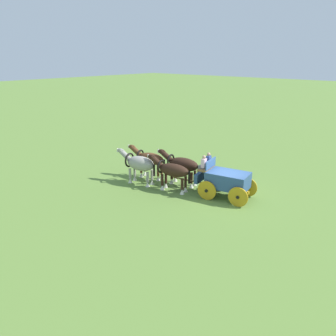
{
  "coord_description": "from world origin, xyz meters",
  "views": [
    {
      "loc": [
        -9.94,
        17.1,
        8.45
      ],
      "look_at": [
        4.26,
        0.69,
        1.2
      ],
      "focal_mm": 36.27,
      "sensor_mm": 36.0,
      "label": 1
    }
  ],
  "objects_px": {
    "draft_horse_lead_near": "(139,164)",
    "draft_horse_lead_off": "(149,159)",
    "draft_horse_rear_near": "(172,171)",
    "draft_horse_rear_off": "(182,165)",
    "show_wagon": "(225,180)"
  },
  "relations": [
    {
      "from": "draft_horse_rear_off",
      "to": "draft_horse_lead_near",
      "type": "distance_m",
      "value": 2.9
    },
    {
      "from": "draft_horse_lead_near",
      "to": "draft_horse_lead_off",
      "type": "xyz_separation_m",
      "value": [
        0.26,
        -1.27,
        -0.03
      ]
    },
    {
      "from": "draft_horse_rear_near",
      "to": "draft_horse_rear_off",
      "type": "xyz_separation_m",
      "value": [
        0.22,
        -1.28,
        0.04
      ]
    },
    {
      "from": "draft_horse_lead_near",
      "to": "draft_horse_rear_off",
      "type": "bearing_deg",
      "value": -142.94
    },
    {
      "from": "draft_horse_rear_near",
      "to": "draft_horse_lead_near",
      "type": "xyz_separation_m",
      "value": [
        2.53,
        0.46,
        0.05
      ]
    },
    {
      "from": "show_wagon",
      "to": "draft_horse_rear_near",
      "type": "distance_m",
      "value": 3.49
    },
    {
      "from": "show_wagon",
      "to": "draft_horse_lead_near",
      "type": "xyz_separation_m",
      "value": [
        5.78,
        1.72,
        0.24
      ]
    },
    {
      "from": "draft_horse_rear_near",
      "to": "draft_horse_lead_off",
      "type": "distance_m",
      "value": 2.91
    },
    {
      "from": "draft_horse_rear_near",
      "to": "show_wagon",
      "type": "bearing_deg",
      "value": -158.87
    },
    {
      "from": "show_wagon",
      "to": "draft_horse_lead_near",
      "type": "height_order",
      "value": "show_wagon"
    },
    {
      "from": "draft_horse_lead_near",
      "to": "draft_horse_lead_off",
      "type": "bearing_deg",
      "value": -78.5
    },
    {
      "from": "draft_horse_rear_near",
      "to": "draft_horse_lead_off",
      "type": "relative_size",
      "value": 1.02
    },
    {
      "from": "draft_horse_lead_near",
      "to": "draft_horse_lead_off",
      "type": "relative_size",
      "value": 1.0
    },
    {
      "from": "show_wagon",
      "to": "draft_horse_rear_off",
      "type": "height_order",
      "value": "show_wagon"
    },
    {
      "from": "draft_horse_rear_near",
      "to": "draft_horse_rear_off",
      "type": "distance_m",
      "value": 1.3
    }
  ]
}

